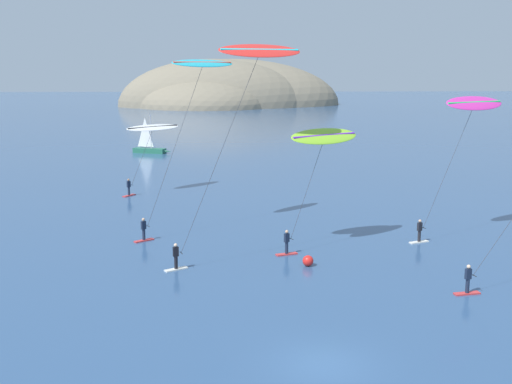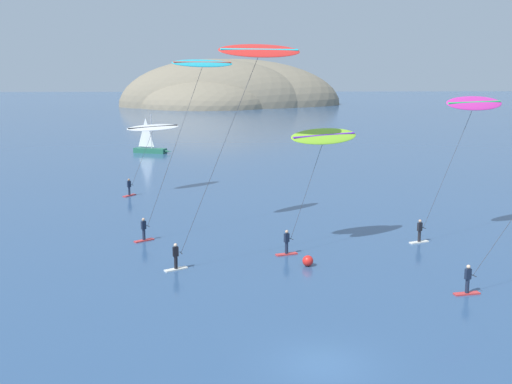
{
  "view_description": "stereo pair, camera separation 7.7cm",
  "coord_description": "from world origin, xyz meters",
  "px_view_note": "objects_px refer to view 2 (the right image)",
  "views": [
    {
      "loc": [
        -3.92,
        -25.24,
        12.5
      ],
      "look_at": [
        -2.13,
        18.97,
        3.81
      ],
      "focal_mm": 45.0,
      "sensor_mm": 36.0,
      "label": 1
    },
    {
      "loc": [
        -3.84,
        -25.24,
        12.5
      ],
      "look_at": [
        -2.13,
        18.97,
        3.81
      ],
      "focal_mm": 45.0,
      "sensor_mm": 36.0,
      "label": 2
    }
  ],
  "objects_px": {
    "kitesurfer_cyan": "(198,77)",
    "kitesurfer_lime": "(322,144)",
    "kitesurfer_red": "(254,65)",
    "kitesurfer_white": "(152,132)",
    "marker_buoy": "(308,261)",
    "sailboat_near": "(152,149)",
    "kitesurfer_magenta": "(471,112)"
  },
  "relations": [
    {
      "from": "kitesurfer_cyan",
      "to": "marker_buoy",
      "type": "relative_size",
      "value": 18.69
    },
    {
      "from": "marker_buoy",
      "to": "kitesurfer_cyan",
      "type": "bearing_deg",
      "value": 126.49
    },
    {
      "from": "kitesurfer_red",
      "to": "kitesurfer_magenta",
      "type": "distance_m",
      "value": 17.36
    },
    {
      "from": "kitesurfer_white",
      "to": "marker_buoy",
      "type": "relative_size",
      "value": 9.78
    },
    {
      "from": "sailboat_near",
      "to": "kitesurfer_white",
      "type": "xyz_separation_m",
      "value": [
        3.75,
        -29.9,
        5.48
      ]
    },
    {
      "from": "sailboat_near",
      "to": "kitesurfer_cyan",
      "type": "relative_size",
      "value": 0.45
    },
    {
      "from": "kitesurfer_cyan",
      "to": "kitesurfer_magenta",
      "type": "relative_size",
      "value": 1.26
    },
    {
      "from": "kitesurfer_red",
      "to": "marker_buoy",
      "type": "bearing_deg",
      "value": -22.58
    },
    {
      "from": "kitesurfer_magenta",
      "to": "kitesurfer_white",
      "type": "distance_m",
      "value": 31.09
    },
    {
      "from": "kitesurfer_red",
      "to": "kitesurfer_white",
      "type": "distance_m",
      "value": 26.16
    },
    {
      "from": "kitesurfer_cyan",
      "to": "marker_buoy",
      "type": "height_order",
      "value": "kitesurfer_cyan"
    },
    {
      "from": "kitesurfer_magenta",
      "to": "marker_buoy",
      "type": "distance_m",
      "value": 17.05
    },
    {
      "from": "kitesurfer_magenta",
      "to": "kitesurfer_lime",
      "type": "relative_size",
      "value": 1.24
    },
    {
      "from": "kitesurfer_lime",
      "to": "marker_buoy",
      "type": "height_order",
      "value": "kitesurfer_lime"
    },
    {
      "from": "kitesurfer_cyan",
      "to": "kitesurfer_lime",
      "type": "bearing_deg",
      "value": -33.18
    },
    {
      "from": "kitesurfer_white",
      "to": "kitesurfer_lime",
      "type": "relative_size",
      "value": 0.82
    },
    {
      "from": "sailboat_near",
      "to": "kitesurfer_white",
      "type": "bearing_deg",
      "value": -82.86
    },
    {
      "from": "kitesurfer_red",
      "to": "sailboat_near",
      "type": "bearing_deg",
      "value": 103.74
    },
    {
      "from": "kitesurfer_cyan",
      "to": "kitesurfer_white",
      "type": "distance_m",
      "value": 17.1
    },
    {
      "from": "kitesurfer_lime",
      "to": "marker_buoy",
      "type": "relative_size",
      "value": 11.98
    },
    {
      "from": "kitesurfer_cyan",
      "to": "kitesurfer_lime",
      "type": "relative_size",
      "value": 1.56
    },
    {
      "from": "kitesurfer_red",
      "to": "kitesurfer_cyan",
      "type": "height_order",
      "value": "kitesurfer_red"
    },
    {
      "from": "kitesurfer_red",
      "to": "kitesurfer_lime",
      "type": "bearing_deg",
      "value": 30.36
    },
    {
      "from": "kitesurfer_white",
      "to": "marker_buoy",
      "type": "bearing_deg",
      "value": -63.05
    },
    {
      "from": "kitesurfer_white",
      "to": "marker_buoy",
      "type": "distance_m",
      "value": 28.61
    },
    {
      "from": "kitesurfer_white",
      "to": "sailboat_near",
      "type": "bearing_deg",
      "value": 97.14
    },
    {
      "from": "kitesurfer_magenta",
      "to": "kitesurfer_white",
      "type": "height_order",
      "value": "kitesurfer_magenta"
    },
    {
      "from": "kitesurfer_magenta",
      "to": "marker_buoy",
      "type": "bearing_deg",
      "value": -150.19
    },
    {
      "from": "sailboat_near",
      "to": "kitesurfer_lime",
      "type": "distance_m",
      "value": 54.17
    },
    {
      "from": "kitesurfer_cyan",
      "to": "kitesurfer_lime",
      "type": "height_order",
      "value": "kitesurfer_cyan"
    },
    {
      "from": "kitesurfer_cyan",
      "to": "kitesurfer_lime",
      "type": "distance_m",
      "value": 11.16
    },
    {
      "from": "kitesurfer_red",
      "to": "kitesurfer_magenta",
      "type": "bearing_deg",
      "value": 20.04
    }
  ]
}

